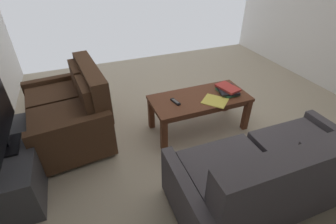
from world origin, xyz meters
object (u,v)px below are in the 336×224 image
object	(u,v)px
loveseat_near	(72,111)
tv_remote	(175,102)
tv_stand	(17,164)
loose_magazine	(215,101)
book_stack	(228,90)
sofa_main	(273,175)
coffee_table	(199,102)

from	to	relation	value
loveseat_near	tv_remote	xyz separation A→B (m)	(-1.18, 0.42, 0.11)
tv_stand	loose_magazine	distance (m)	2.22
book_stack	tv_remote	bearing A→B (deg)	-0.59
tv_stand	book_stack	bearing A→B (deg)	-176.83
sofa_main	tv_stand	size ratio (longest dim) A/B	1.53
sofa_main	book_stack	size ratio (longest dim) A/B	5.19
tv_stand	tv_remote	xyz separation A→B (m)	(-1.75, -0.14, 0.25)
sofa_main	coffee_table	xyz separation A→B (m)	(0.07, -1.25, 0.04)
loveseat_near	tv_stand	size ratio (longest dim) A/B	1.15
tv_remote	loose_magazine	size ratio (longest dim) A/B	0.59
coffee_table	tv_remote	xyz separation A→B (m)	(0.33, 0.00, 0.08)
tv_stand	sofa_main	bearing A→B (deg)	152.87
loveseat_near	book_stack	world-z (taller)	loveseat_near
tv_stand	tv_remote	size ratio (longest dim) A/B	6.88
tv_remote	coffee_table	bearing A→B (deg)	-179.22
tv_stand	loose_magazine	world-z (taller)	loose_magazine
tv_remote	loose_magazine	bearing A→B (deg)	162.30
sofa_main	coffee_table	world-z (taller)	sofa_main
sofa_main	book_stack	world-z (taller)	sofa_main
loveseat_near	book_stack	bearing A→B (deg)	167.31
book_stack	loose_magazine	xyz separation A→B (m)	(0.26, 0.14, -0.03)
book_stack	tv_remote	size ratio (longest dim) A/B	2.03
loveseat_near	tv_stand	world-z (taller)	loveseat_near
sofa_main	tv_remote	size ratio (longest dim) A/B	10.52
sofa_main	loveseat_near	size ratio (longest dim) A/B	1.33
book_stack	loose_magazine	distance (m)	0.29
tv_stand	loose_magazine	size ratio (longest dim) A/B	4.07
book_stack	tv_remote	distance (m)	0.71
tv_stand	book_stack	distance (m)	2.48
tv_remote	loose_magazine	distance (m)	0.48
coffee_table	loose_magazine	bearing A→B (deg)	130.08
loveseat_near	tv_remote	size ratio (longest dim) A/B	7.94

